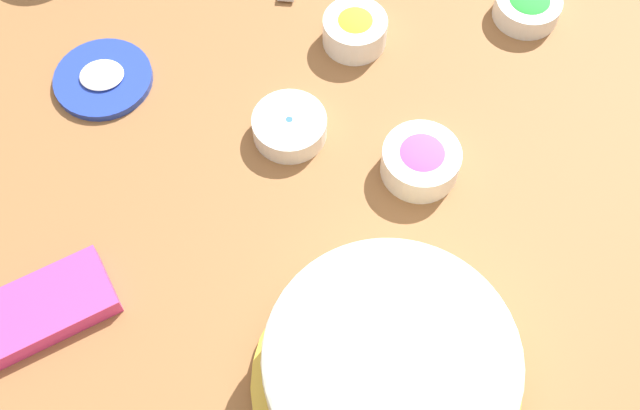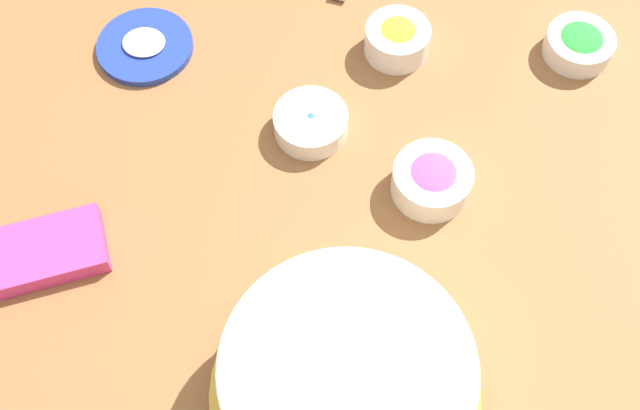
{
  "view_description": "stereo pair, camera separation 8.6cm",
  "coord_description": "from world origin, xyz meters",
  "px_view_note": "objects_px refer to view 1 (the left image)",
  "views": [
    {
      "loc": [
        -0.01,
        0.52,
        0.8
      ],
      "look_at": [
        -0.03,
        0.11,
        0.04
      ],
      "focal_mm": 43.61,
      "sensor_mm": 36.0,
      "label": 1
    },
    {
      "loc": [
        -0.09,
        0.51,
        0.8
      ],
      "look_at": [
        -0.03,
        0.11,
        0.04
      ],
      "focal_mm": 43.61,
      "sensor_mm": 36.0,
      "label": 2
    }
  ],
  "objects_px": {
    "frosted_cake": "(389,370)",
    "sprinkle_bowl_green": "(527,6)",
    "frosting_tub_lid": "(103,78)",
    "candy_box_lower": "(40,310)",
    "sprinkle_bowl_blue": "(289,126)",
    "sprinkle_bowl_yellow": "(355,29)",
    "sprinkle_bowl_rainbow": "(421,160)"
  },
  "relations": [
    {
      "from": "sprinkle_bowl_blue",
      "to": "sprinkle_bowl_yellow",
      "type": "xyz_separation_m",
      "value": [
        -0.09,
        -0.14,
        0.01
      ]
    },
    {
      "from": "frosted_cake",
      "to": "sprinkle_bowl_rainbow",
      "type": "relative_size",
      "value": 2.99
    },
    {
      "from": "frosted_cake",
      "to": "sprinkle_bowl_yellow",
      "type": "height_order",
      "value": "frosted_cake"
    },
    {
      "from": "frosted_cake",
      "to": "sprinkle_bowl_green",
      "type": "relative_size",
      "value": 3.17
    },
    {
      "from": "frosted_cake",
      "to": "candy_box_lower",
      "type": "bearing_deg",
      "value": -15.05
    },
    {
      "from": "frosting_tub_lid",
      "to": "sprinkle_bowl_green",
      "type": "height_order",
      "value": "sprinkle_bowl_green"
    },
    {
      "from": "frosted_cake",
      "to": "candy_box_lower",
      "type": "relative_size",
      "value": 1.76
    },
    {
      "from": "frosted_cake",
      "to": "frosting_tub_lid",
      "type": "xyz_separation_m",
      "value": [
        0.32,
        -0.41,
        -0.05
      ]
    },
    {
      "from": "frosting_tub_lid",
      "to": "sprinkle_bowl_rainbow",
      "type": "bearing_deg",
      "value": 158.31
    },
    {
      "from": "sprinkle_bowl_rainbow",
      "to": "sprinkle_bowl_blue",
      "type": "xyz_separation_m",
      "value": [
        0.15,
        -0.06,
        -0.01
      ]
    },
    {
      "from": "frosting_tub_lid",
      "to": "frosted_cake",
      "type": "bearing_deg",
      "value": 128.09
    },
    {
      "from": "sprinkle_bowl_green",
      "to": "frosting_tub_lid",
      "type": "bearing_deg",
      "value": 8.24
    },
    {
      "from": "frosting_tub_lid",
      "to": "candy_box_lower",
      "type": "height_order",
      "value": "candy_box_lower"
    },
    {
      "from": "frosting_tub_lid",
      "to": "candy_box_lower",
      "type": "xyz_separation_m",
      "value": [
        0.04,
        0.31,
        0.01
      ]
    },
    {
      "from": "frosted_cake",
      "to": "sprinkle_bowl_yellow",
      "type": "xyz_separation_m",
      "value": [
        -0.0,
        -0.46,
        -0.03
      ]
    },
    {
      "from": "sprinkle_bowl_yellow",
      "to": "candy_box_lower",
      "type": "bearing_deg",
      "value": 44.72
    },
    {
      "from": "sprinkle_bowl_blue",
      "to": "sprinkle_bowl_yellow",
      "type": "distance_m",
      "value": 0.17
    },
    {
      "from": "sprinkle_bowl_green",
      "to": "sprinkle_bowl_rainbow",
      "type": "bearing_deg",
      "value": 54.04
    },
    {
      "from": "sprinkle_bowl_green",
      "to": "sprinkle_bowl_yellow",
      "type": "height_order",
      "value": "sprinkle_bowl_yellow"
    },
    {
      "from": "frosting_tub_lid",
      "to": "sprinkle_bowl_blue",
      "type": "height_order",
      "value": "sprinkle_bowl_blue"
    },
    {
      "from": "sprinkle_bowl_blue",
      "to": "candy_box_lower",
      "type": "height_order",
      "value": "sprinkle_bowl_blue"
    },
    {
      "from": "sprinkle_bowl_green",
      "to": "frosted_cake",
      "type": "bearing_deg",
      "value": 64.46
    },
    {
      "from": "frosted_cake",
      "to": "sprinkle_bowl_blue",
      "type": "bearing_deg",
      "value": -74.6
    },
    {
      "from": "candy_box_lower",
      "to": "sprinkle_bowl_blue",
      "type": "bearing_deg",
      "value": -166.9
    },
    {
      "from": "frosting_tub_lid",
      "to": "sprinkle_bowl_green",
      "type": "relative_size",
      "value": 1.43
    },
    {
      "from": "sprinkle_bowl_rainbow",
      "to": "candy_box_lower",
      "type": "height_order",
      "value": "sprinkle_bowl_rainbow"
    },
    {
      "from": "sprinkle_bowl_blue",
      "to": "frosted_cake",
      "type": "bearing_deg",
      "value": 105.4
    },
    {
      "from": "sprinkle_bowl_rainbow",
      "to": "sprinkle_bowl_yellow",
      "type": "bearing_deg",
      "value": -72.88
    },
    {
      "from": "sprinkle_bowl_green",
      "to": "sprinkle_bowl_yellow",
      "type": "bearing_deg",
      "value": 7.85
    },
    {
      "from": "sprinkle_bowl_yellow",
      "to": "sprinkle_bowl_blue",
      "type": "bearing_deg",
      "value": 57.47
    },
    {
      "from": "frosting_tub_lid",
      "to": "sprinkle_bowl_yellow",
      "type": "height_order",
      "value": "sprinkle_bowl_yellow"
    },
    {
      "from": "sprinkle_bowl_green",
      "to": "sprinkle_bowl_blue",
      "type": "distance_m",
      "value": 0.37
    }
  ]
}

